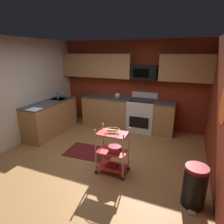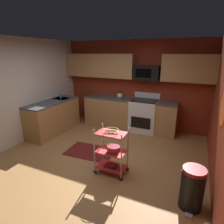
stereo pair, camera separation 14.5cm
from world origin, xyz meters
TOP-DOWN VIEW (x-y plane):
  - floor at (0.00, 0.00)m, footprint 4.40×4.80m
  - wall_back at (0.00, 2.43)m, footprint 4.52×0.06m
  - wall_left at (-2.23, 0.00)m, footprint 0.06×4.80m
  - wall_flower_decal at (2.20, 0.22)m, footprint 0.00×0.67m
  - counter_run at (-0.74, 1.65)m, footprint 3.59×2.32m
  - oven_range at (0.46, 2.10)m, footprint 0.76×0.65m
  - upper_cabinets at (-0.10, 2.23)m, footprint 4.40×0.33m
  - microwave at (0.46, 2.21)m, footprint 0.70×0.39m
  - rolling_cart at (0.45, -0.19)m, footprint 0.61×0.36m
  - fruit_bowl at (0.45, -0.19)m, footprint 0.27×0.27m
  - mixing_bowl_large at (0.50, -0.19)m, footprint 0.25×0.25m
  - book_stack at (0.45, -0.19)m, footprint 0.24×0.18m
  - kettle at (-0.30, 2.10)m, footprint 0.21×0.18m
  - dish_soap_bottle at (-1.92, 1.35)m, footprint 0.06×0.06m
  - trash_can at (1.90, -0.49)m, footprint 0.34×0.42m
  - floor_rug at (-0.33, 0.32)m, footprint 1.14×0.76m

SIDE VIEW (x-z plane):
  - floor at x=0.00m, z-range -0.04..0.00m
  - floor_rug at x=-0.33m, z-range 0.00..0.01m
  - book_stack at x=0.45m, z-range 0.13..0.17m
  - trash_can at x=1.90m, z-range 0.00..0.66m
  - rolling_cart at x=0.45m, z-range -0.01..0.91m
  - counter_run at x=-0.74m, z-range 0.00..0.92m
  - oven_range at x=0.46m, z-range -0.07..1.03m
  - mixing_bowl_large at x=0.50m, z-range 0.46..0.58m
  - fruit_bowl at x=0.45m, z-range 0.84..0.91m
  - kettle at x=-0.30m, z-range 0.86..1.13m
  - dish_soap_bottle at x=-1.92m, z-range 0.92..1.12m
  - wall_back at x=0.00m, z-range 0.00..2.60m
  - wall_left at x=-2.23m, z-range 0.00..2.60m
  - wall_flower_decal at x=2.20m, z-range 1.11..1.79m
  - microwave at x=0.46m, z-range 1.50..1.90m
  - upper_cabinets at x=-0.10m, z-range 1.50..2.20m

